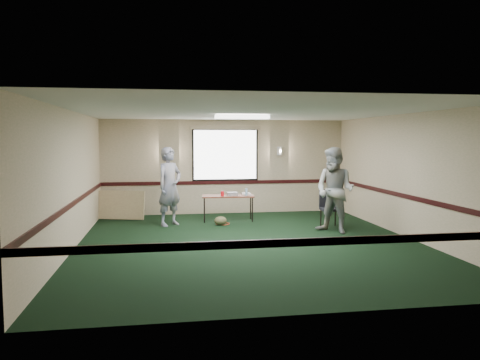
{
  "coord_description": "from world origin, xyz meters",
  "views": [
    {
      "loc": [
        -1.71,
        -9.37,
        2.15
      ],
      "look_at": [
        0.0,
        1.3,
        1.2
      ],
      "focal_mm": 35.0,
      "sensor_mm": 36.0,
      "label": 1
    }
  ],
  "objects": [
    {
      "name": "conference_chair",
      "position": [
        2.26,
        1.49,
        0.53
      ],
      "size": [
        0.45,
        0.47,
        0.91
      ],
      "rotation": [
        0.0,
        0.0,
        0.01
      ],
      "color": "black",
      "rests_on": "ground"
    },
    {
      "name": "projector",
      "position": [
        0.01,
        2.64,
        0.72
      ],
      "size": [
        0.28,
        0.24,
        0.09
      ],
      "primitive_type": "cube",
      "rotation": [
        0.0,
        0.0,
        0.06
      ],
      "color": "#94949C",
      "rests_on": "folding_table"
    },
    {
      "name": "water_bottle",
      "position": [
        0.37,
        2.57,
        0.77
      ],
      "size": [
        0.06,
        0.06,
        0.19
      ],
      "primitive_type": "cylinder",
      "color": "#7CABCC",
      "rests_on": "folding_table"
    },
    {
      "name": "red_cup",
      "position": [
        -0.26,
        2.57,
        0.74
      ],
      "size": [
        0.09,
        0.09,
        0.13
      ],
      "primitive_type": "cylinder",
      "color": "red",
      "rests_on": "folding_table"
    },
    {
      "name": "person_right",
      "position": [
        2.11,
        0.76,
        0.98
      ],
      "size": [
        1.19,
        1.21,
        1.96
      ],
      "primitive_type": "imported",
      "rotation": [
        0.0,
        0.0,
        -0.85
      ],
      "color": "#708CAF",
      "rests_on": "ground"
    },
    {
      "name": "room_shell",
      "position": [
        0.0,
        2.12,
        1.58
      ],
      "size": [
        8.0,
        8.02,
        8.0
      ],
      "color": "tan",
      "rests_on": "ground"
    },
    {
      "name": "cable_coil",
      "position": [
        -0.3,
        2.23,
        0.01
      ],
      "size": [
        0.44,
        0.44,
        0.02
      ],
      "primitive_type": "torus",
      "rotation": [
        0.0,
        0.0,
        -0.32
      ],
      "color": "red",
      "rests_on": "ground"
    },
    {
      "name": "duffel_bag",
      "position": [
        -0.36,
        2.11,
        0.11
      ],
      "size": [
        0.36,
        0.3,
        0.22
      ],
      "primitive_type": "ellipsoid",
      "rotation": [
        0.0,
        0.0,
        -0.23
      ],
      "color": "brown",
      "rests_on": "ground"
    },
    {
      "name": "person_left",
      "position": [
        -1.61,
        2.29,
        0.97
      ],
      "size": [
        0.84,
        0.82,
        1.95
      ],
      "primitive_type": "imported",
      "rotation": [
        0.0,
        0.0,
        0.71
      ],
      "color": "#38497B",
      "rests_on": "ground"
    },
    {
      "name": "folding_table",
      "position": [
        -0.1,
        2.69,
        0.63
      ],
      "size": [
        1.39,
        0.64,
        0.67
      ],
      "rotation": [
        0.0,
        0.0,
        -0.07
      ],
      "color": "#5C291A",
      "rests_on": "ground"
    },
    {
      "name": "game_console",
      "position": [
        0.39,
        2.73,
        0.7
      ],
      "size": [
        0.23,
        0.19,
        0.05
      ],
      "primitive_type": "cube",
      "rotation": [
        0.0,
        0.0,
        0.09
      ],
      "color": "silver",
      "rests_on": "folding_table"
    },
    {
      "name": "ground",
      "position": [
        0.0,
        0.0,
        0.0
      ],
      "size": [
        8.0,
        8.0,
        0.0
      ],
      "primitive_type": "plane",
      "color": "black",
      "rests_on": "ground"
    },
    {
      "name": "folded_table",
      "position": [
        -3.0,
        3.44,
        0.38
      ],
      "size": [
        1.5,
        0.62,
        0.77
      ],
      "primitive_type": "cube",
      "rotation": [
        -0.21,
        0.0,
        -0.28
      ],
      "color": "tan",
      "rests_on": "ground"
    }
  ]
}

